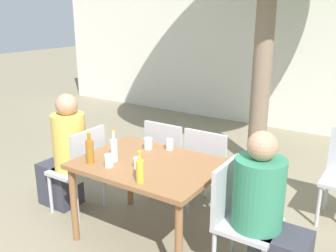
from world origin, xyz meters
The scene contains 16 objects.
ground_plane centered at (0.00, 0.00, 0.00)m, with size 30.00×30.00×0.00m, color gray.
cafe_building_wall centered at (0.00, 4.01, 1.40)m, with size 10.00×0.08×2.80m.
dining_table_front centered at (0.00, 0.00, 0.66)m, with size 1.21×0.91×0.75m.
patio_chair_0 centered at (-0.84, 0.00, 0.52)m, with size 0.44×0.44×0.91m.
patio_chair_1 centered at (0.84, 0.00, 0.52)m, with size 0.44×0.44×0.91m.
patio_chair_2 centered at (-0.24, 0.69, 0.52)m, with size 0.44×0.44×0.91m.
patio_chair_3 centered at (0.24, 0.69, 0.52)m, with size 0.44×0.44×0.91m.
person_seated_0 centered at (-1.07, 0.00, 0.55)m, with size 0.57×0.33×1.24m.
person_seated_1 centered at (1.07, 0.00, 0.54)m, with size 0.59×0.37×1.20m.
amber_bottle_0 centered at (-0.42, -0.28, 0.86)m, with size 0.07×0.07×0.28m.
water_bottle_1 centered at (-0.27, -0.14, 0.86)m, with size 0.06×0.06×0.28m.
oil_cruet_2 centered at (0.18, -0.36, 0.85)m, with size 0.06×0.06×0.26m.
drinking_glass_0 centered at (-0.20, 0.26, 0.80)m, with size 0.08×0.08×0.11m.
drinking_glass_1 centered at (-0.02, 0.36, 0.80)m, with size 0.07×0.07×0.10m.
drinking_glass_2 centered at (-0.23, -0.26, 0.80)m, with size 0.08×0.08×0.11m.
drinking_glass_3 centered at (-0.02, -0.14, 0.79)m, with size 0.06×0.06×0.09m.
Camera 1 is at (1.77, -2.43, 2.00)m, focal length 40.00 mm.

